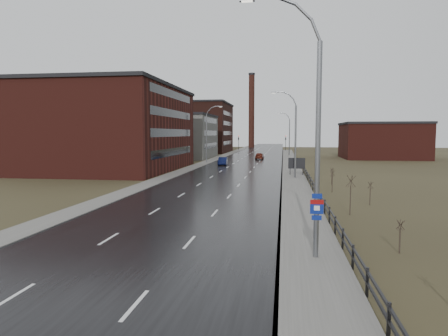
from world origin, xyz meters
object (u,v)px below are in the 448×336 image
(billboard, at_px, (297,164))
(car_near, at_px, (223,162))
(car_far, at_px, (259,156))
(streetlight_main, at_px, (311,130))

(billboard, relative_size, car_near, 0.58)
(billboard, xyz_separation_m, car_far, (-7.20, 34.90, -0.97))
(streetlight_main, xyz_separation_m, car_far, (-6.57, 72.15, -5.30))
(billboard, height_order, car_near, billboard)
(streetlight_main, bearing_deg, car_near, 102.78)
(streetlight_main, xyz_separation_m, car_near, (-12.26, 54.08, -5.33))
(billboard, relative_size, car_far, 0.57)
(car_near, distance_m, car_far, 18.95)
(billboard, xyz_separation_m, car_near, (-12.89, 16.83, -0.99))
(streetlight_main, height_order, car_far, streetlight_main)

